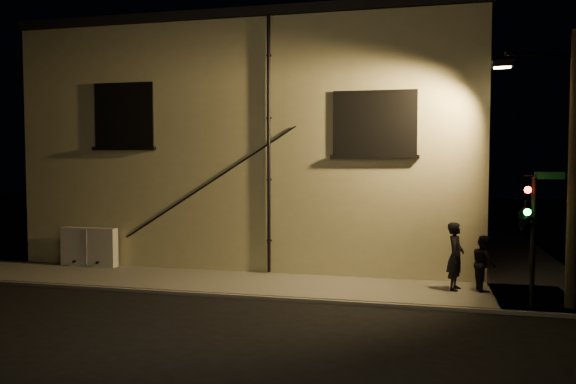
% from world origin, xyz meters
% --- Properties ---
extents(ground, '(90.00, 90.00, 0.00)m').
position_xyz_m(ground, '(0.00, 0.00, 0.00)').
color(ground, black).
extents(sidewalk, '(21.00, 16.00, 0.12)m').
position_xyz_m(sidewalk, '(1.22, 4.39, 0.06)').
color(sidewalk, '#5F5F56').
rests_on(sidewalk, ground).
extents(building, '(16.20, 12.23, 8.80)m').
position_xyz_m(building, '(-3.00, 8.99, 4.40)').
color(building, '#BAB685').
rests_on(building, ground).
extents(utility_cabinet, '(2.05, 0.35, 1.35)m').
position_xyz_m(utility_cabinet, '(-8.28, 2.70, 0.80)').
color(utility_cabinet, beige).
rests_on(utility_cabinet, sidewalk).
extents(pedestrian_a, '(0.62, 0.80, 1.94)m').
position_xyz_m(pedestrian_a, '(4.01, 1.86, 1.09)').
color(pedestrian_a, black).
rests_on(pedestrian_a, sidewalk).
extents(pedestrian_b, '(0.73, 0.87, 1.58)m').
position_xyz_m(pedestrian_b, '(4.79, 1.94, 0.91)').
color(pedestrian_b, black).
rests_on(pedestrian_b, sidewalk).
extents(traffic_signal, '(1.27, 2.02, 3.42)m').
position_xyz_m(traffic_signal, '(5.57, 0.19, 2.42)').
color(traffic_signal, black).
rests_on(traffic_signal, sidewalk).
extents(streetlamp_pole, '(2.02, 1.39, 7.04)m').
position_xyz_m(streetlamp_pole, '(6.64, 0.59, 3.75)').
color(streetlamp_pole, black).
rests_on(streetlamp_pole, ground).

